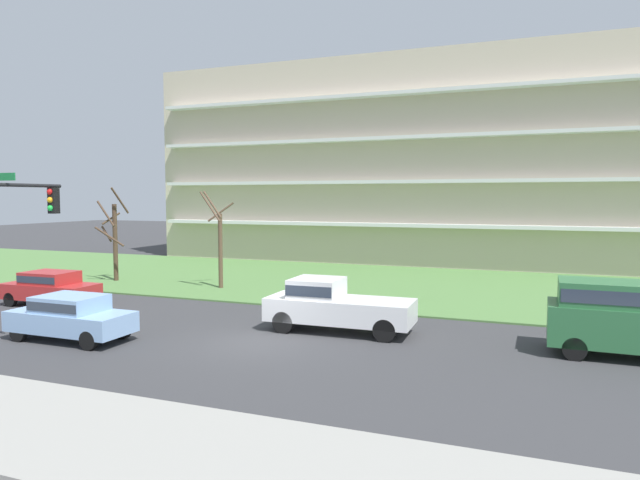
# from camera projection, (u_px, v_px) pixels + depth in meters

# --- Properties ---
(ground) EXTENTS (160.00, 160.00, 0.00)m
(ground) POSITION_uv_depth(u_px,v_px,m) (256.00, 343.00, 19.11)
(ground) COLOR #38383A
(sidewalk_curb_near) EXTENTS (80.00, 4.00, 0.15)m
(sidewalk_curb_near) POSITION_uv_depth(u_px,v_px,m) (78.00, 432.00, 11.66)
(sidewalk_curb_near) COLOR #99968E
(sidewalk_curb_near) RESTS_ON ground
(grass_lawn_strip) EXTENTS (80.00, 16.00, 0.08)m
(grass_lawn_strip) POSITION_uv_depth(u_px,v_px,m) (370.00, 283.00, 32.14)
(grass_lawn_strip) COLOR #547F42
(grass_lawn_strip) RESTS_ON ground
(apartment_building) EXTENTS (39.66, 13.89, 15.09)m
(apartment_building) POSITION_uv_depth(u_px,v_px,m) (420.00, 165.00, 45.03)
(apartment_building) COLOR beige
(apartment_building) RESTS_ON ground
(tree_far_left) EXTENTS (1.85, 1.85, 5.53)m
(tree_far_left) POSITION_uv_depth(u_px,v_px,m) (114.00, 237.00, 32.60)
(tree_far_left) COLOR #4C3828
(tree_far_left) RESTS_ON ground
(tree_left) EXTENTS (1.53, 1.92, 5.29)m
(tree_left) POSITION_uv_depth(u_px,v_px,m) (219.00, 242.00, 30.02)
(tree_left) COLOR brown
(tree_left) RESTS_ON ground
(pickup_white_near_left) EXTENTS (5.44, 2.11, 1.95)m
(pickup_white_near_left) POSITION_uv_depth(u_px,v_px,m) (334.00, 304.00, 20.67)
(pickup_white_near_left) COLOR white
(pickup_white_near_left) RESTS_ON ground
(sedan_blue_center_left) EXTENTS (4.40, 1.80, 1.57)m
(sedan_blue_center_left) POSITION_uv_depth(u_px,v_px,m) (71.00, 315.00, 19.39)
(sedan_blue_center_left) COLOR #8CB2E0
(sedan_blue_center_left) RESTS_ON ground
(sedan_red_center_right) EXTENTS (4.45, 1.93, 1.57)m
(sedan_red_center_right) POSITION_uv_depth(u_px,v_px,m) (50.00, 287.00, 25.62)
(sedan_red_center_right) COLOR #B22828
(sedan_red_center_right) RESTS_ON ground
(van_green_near_right) EXTENTS (5.22, 2.05, 2.36)m
(van_green_near_right) POSITION_uv_depth(u_px,v_px,m) (639.00, 314.00, 17.09)
(van_green_near_right) COLOR #2D6B3D
(van_green_near_right) RESTS_ON ground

